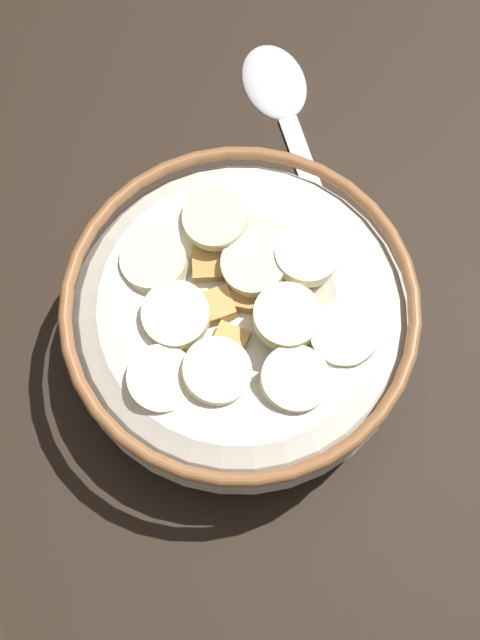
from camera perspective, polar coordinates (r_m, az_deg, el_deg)
ground_plane at (r=43.53cm, az=-0.00°, el=-1.81°), size 105.60×105.60×2.00cm
cereal_bowl at (r=39.85cm, az=-0.02°, el=-0.08°), size 15.76×15.76×5.82cm
spoon at (r=47.95cm, az=3.05°, el=13.29°), size 11.66×15.80×0.80cm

